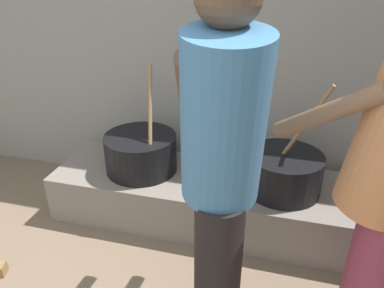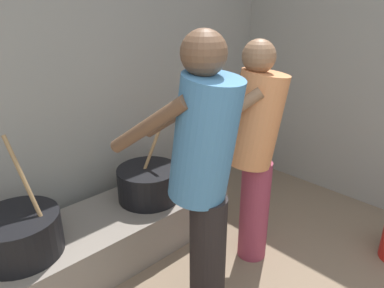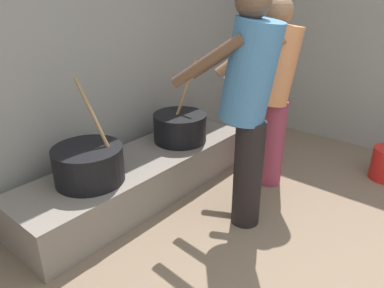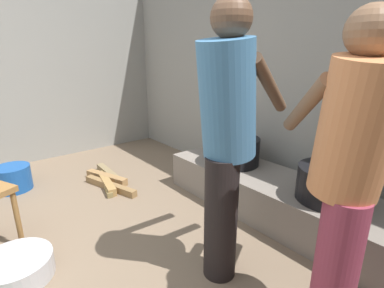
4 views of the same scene
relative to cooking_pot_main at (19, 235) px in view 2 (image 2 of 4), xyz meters
name	(u,v)px [view 2 (image 2 of 4)]	position (x,y,z in m)	size (l,w,h in m)	color
hearth_ledge	(96,242)	(0.47, 0.00, -0.29)	(2.07, 0.60, 0.33)	slate
cooking_pot_main	(19,235)	(0.00, 0.00, 0.00)	(0.48, 0.48, 0.70)	black
cooking_pot_secondary	(149,183)	(0.93, -0.01, 0.00)	(0.46, 0.46, 0.70)	black
cook_in_blue_shirt	(203,171)	(0.68, -0.82, 0.47)	(0.48, 0.73, 1.61)	black
cook_in_orange_shirt	(254,144)	(1.29, -0.68, 0.40)	(0.70, 0.65, 1.52)	#8C3347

